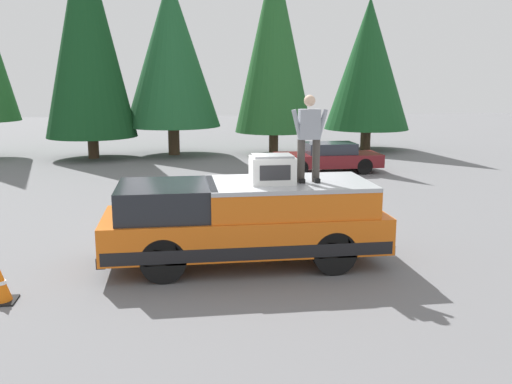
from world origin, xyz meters
The scene contains 10 objects.
ground_plane centered at (0.00, 0.00, 0.00)m, with size 90.00×90.00×0.00m, color slate.
pickup_truck centered at (-0.45, -0.72, 0.87)m, with size 2.01×5.54×1.65m.
compressor_unit centered at (-0.63, -1.24, 1.93)m, with size 0.65×0.84×0.56m.
person_on_truck_bed centered at (-0.57, -1.96, 2.55)m, with size 0.29×0.72×1.69m.
parked_car_maroon centered at (10.20, -5.35, 0.58)m, with size 1.64×4.10×1.16m.
traffic_cone centered at (-1.87, 3.54, 0.29)m, with size 0.47×0.47×0.62m.
conifer_far_left centered at (16.87, -9.17, 4.34)m, with size 4.31×4.31×7.62m.
conifer_left centered at (15.88, -4.15, 5.32)m, with size 3.75×3.75×9.56m.
conifer_center_left centered at (16.30, 0.69, 4.86)m, with size 4.53×4.53×8.36m.
conifer_center_right centered at (15.54, 4.38, 5.67)m, with size 4.10×4.10×10.35m.
Camera 1 is at (-11.19, 0.59, 3.65)m, focal length 39.49 mm.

